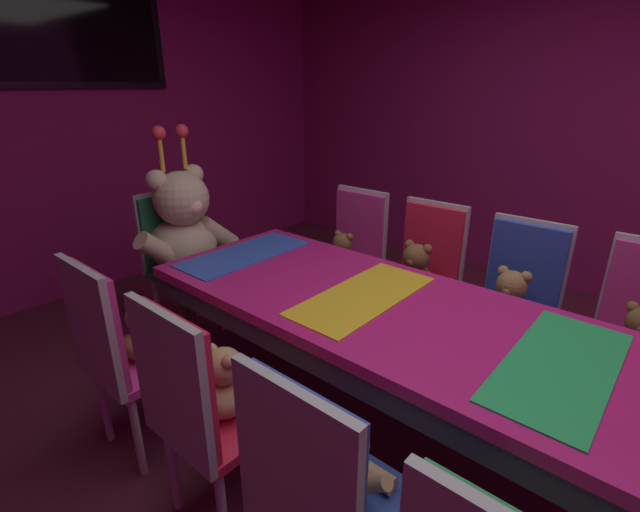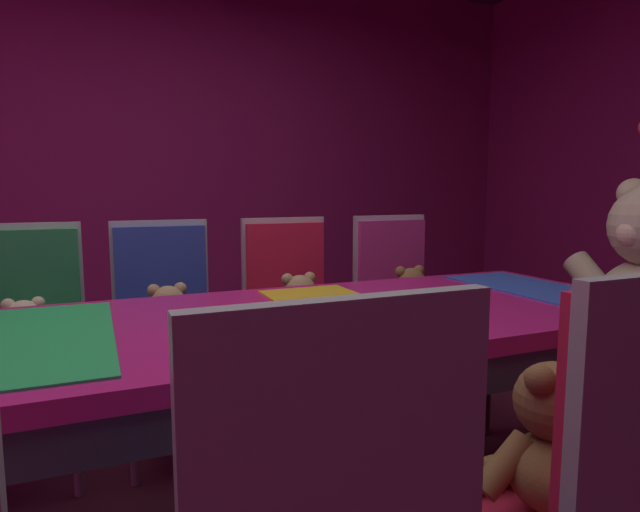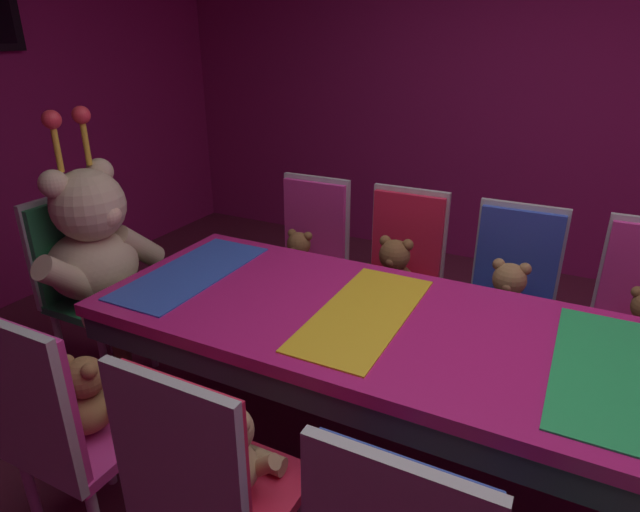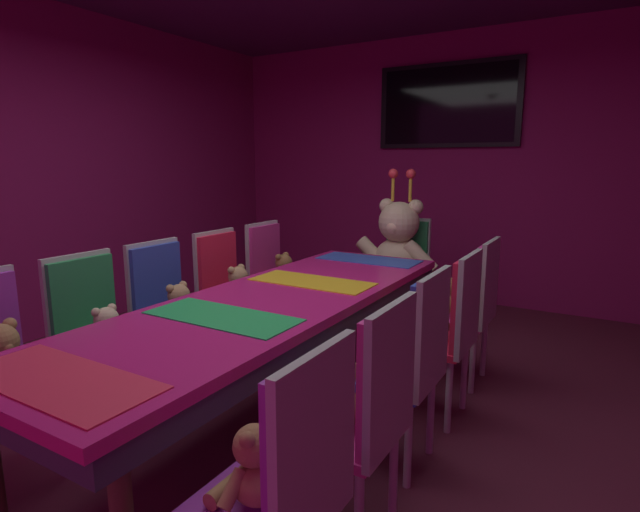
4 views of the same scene
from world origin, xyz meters
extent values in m
cube|color=#8C1959|center=(-2.60, 0.00, 1.40)|extent=(0.12, 6.40, 2.80)
cube|color=#C61E72|center=(0.00, 0.00, 0.71)|extent=(0.90, 2.93, 0.05)
cube|color=#33333F|center=(0.00, 0.00, 0.64)|extent=(0.88, 2.87, 0.10)
cylinder|color=#4C3826|center=(-0.38, 1.32, 0.34)|extent=(0.07, 0.07, 0.69)
cube|color=green|center=(0.00, -0.42, 0.74)|extent=(0.77, 0.32, 0.01)
cube|color=yellow|center=(0.00, 0.42, 0.74)|extent=(0.77, 0.32, 0.01)
cube|color=blue|center=(0.00, 1.25, 0.74)|extent=(0.77, 0.32, 0.01)
cube|color=#268C4C|center=(-0.72, -0.54, 0.44)|extent=(0.40, 0.40, 0.04)
cube|color=#268C4C|center=(-0.90, -0.54, 0.71)|extent=(0.05, 0.38, 0.50)
cube|color=#B2B2B7|center=(-0.92, -0.54, 0.71)|extent=(0.03, 0.41, 0.55)
cylinder|color=#B2B2B7|center=(-0.56, -0.38, 0.21)|extent=(0.04, 0.04, 0.42)
cylinder|color=#B2B2B7|center=(-0.88, -0.38, 0.21)|extent=(0.04, 0.04, 0.42)
ellipsoid|color=beige|center=(-0.72, -0.54, 0.53)|extent=(0.16, 0.16, 0.13)
sphere|color=beige|center=(-0.70, -0.54, 0.65)|extent=(0.13, 0.13, 0.13)
sphere|color=#FDDCAD|center=(-0.66, -0.54, 0.64)|extent=(0.05, 0.05, 0.05)
sphere|color=beige|center=(-0.72, -0.49, 0.70)|extent=(0.05, 0.05, 0.05)
sphere|color=beige|center=(-0.72, -0.59, 0.70)|extent=(0.05, 0.05, 0.05)
cylinder|color=beige|center=(-0.68, -0.46, 0.54)|extent=(0.05, 0.12, 0.11)
cylinder|color=beige|center=(-0.61, -0.50, 0.49)|extent=(0.06, 0.12, 0.06)
cylinder|color=beige|center=(-0.61, -0.59, 0.49)|extent=(0.06, 0.12, 0.06)
cube|color=#2D47B2|center=(-0.71, -0.03, 0.44)|extent=(0.40, 0.40, 0.04)
cube|color=#2D47B2|center=(-0.89, -0.03, 0.71)|extent=(0.05, 0.38, 0.50)
cube|color=#B2B2B7|center=(-0.91, -0.03, 0.71)|extent=(0.03, 0.41, 0.55)
cylinder|color=#B2B2B7|center=(-0.55, 0.13, 0.21)|extent=(0.04, 0.04, 0.42)
cylinder|color=#B2B2B7|center=(-0.55, -0.19, 0.21)|extent=(0.04, 0.04, 0.42)
cylinder|color=#B2B2B7|center=(-0.87, 0.13, 0.21)|extent=(0.04, 0.04, 0.42)
cylinder|color=#B2B2B7|center=(-0.87, -0.19, 0.21)|extent=(0.04, 0.04, 0.42)
ellipsoid|color=tan|center=(-0.71, -0.03, 0.54)|extent=(0.17, 0.17, 0.14)
sphere|color=tan|center=(-0.70, -0.03, 0.66)|extent=(0.14, 0.14, 0.14)
sphere|color=tan|center=(-0.65, -0.03, 0.65)|extent=(0.05, 0.05, 0.05)
sphere|color=tan|center=(-0.71, 0.02, 0.71)|extent=(0.05, 0.05, 0.05)
sphere|color=tan|center=(-0.71, -0.08, 0.71)|extent=(0.05, 0.05, 0.05)
cylinder|color=tan|center=(-0.68, 0.06, 0.55)|extent=(0.05, 0.12, 0.12)
cylinder|color=tan|center=(-0.68, -0.12, 0.55)|extent=(0.05, 0.12, 0.12)
cylinder|color=tan|center=(-0.60, 0.02, 0.49)|extent=(0.06, 0.13, 0.06)
cylinder|color=tan|center=(-0.60, -0.07, 0.49)|extent=(0.06, 0.13, 0.06)
cube|color=red|center=(-0.71, 0.54, 0.44)|extent=(0.40, 0.40, 0.04)
cube|color=red|center=(-0.89, 0.54, 0.71)|extent=(0.05, 0.38, 0.50)
cube|color=#B2B2B7|center=(-0.91, 0.54, 0.71)|extent=(0.03, 0.41, 0.55)
cylinder|color=#B2B2B7|center=(-0.55, 0.70, 0.21)|extent=(0.04, 0.04, 0.42)
cylinder|color=#B2B2B7|center=(-0.55, 0.38, 0.21)|extent=(0.04, 0.04, 0.42)
cylinder|color=#B2B2B7|center=(-0.87, 0.70, 0.21)|extent=(0.04, 0.04, 0.42)
cylinder|color=#B2B2B7|center=(-0.87, 0.38, 0.21)|extent=(0.04, 0.04, 0.42)
ellipsoid|color=tan|center=(-0.71, 0.54, 0.54)|extent=(0.18, 0.18, 0.14)
sphere|color=tan|center=(-0.70, 0.54, 0.67)|extent=(0.14, 0.14, 0.14)
sphere|color=tan|center=(-0.65, 0.54, 0.66)|extent=(0.05, 0.05, 0.05)
sphere|color=tan|center=(-0.71, 0.60, 0.72)|extent=(0.05, 0.05, 0.05)
sphere|color=tan|center=(-0.71, 0.49, 0.72)|extent=(0.05, 0.05, 0.05)
cylinder|color=tan|center=(-0.68, 0.63, 0.55)|extent=(0.05, 0.13, 0.12)
cylinder|color=tan|center=(-0.68, 0.45, 0.55)|extent=(0.05, 0.13, 0.12)
cylinder|color=tan|center=(-0.60, 0.59, 0.49)|extent=(0.06, 0.13, 0.06)
cylinder|color=tan|center=(-0.60, 0.49, 0.49)|extent=(0.06, 0.13, 0.06)
cube|color=#CC338C|center=(-0.72, 1.13, 0.44)|extent=(0.40, 0.40, 0.04)
cube|color=#CC338C|center=(-0.90, 1.13, 0.71)|extent=(0.05, 0.38, 0.50)
cube|color=#B2B2B7|center=(-0.92, 1.13, 0.71)|extent=(0.03, 0.41, 0.55)
cylinder|color=#B2B2B7|center=(-0.56, 1.29, 0.21)|extent=(0.04, 0.04, 0.42)
cylinder|color=#B2B2B7|center=(-0.56, 0.97, 0.21)|extent=(0.04, 0.04, 0.42)
cylinder|color=#B2B2B7|center=(-0.88, 1.29, 0.21)|extent=(0.04, 0.04, 0.42)
cylinder|color=#B2B2B7|center=(-0.88, 0.97, 0.21)|extent=(0.04, 0.04, 0.42)
ellipsoid|color=olive|center=(-0.72, 1.13, 0.54)|extent=(0.18, 0.18, 0.14)
sphere|color=olive|center=(-0.71, 1.13, 0.67)|extent=(0.14, 0.14, 0.14)
sphere|color=#AE7747|center=(-0.66, 1.13, 0.66)|extent=(0.05, 0.05, 0.05)
sphere|color=olive|center=(-0.72, 1.18, 0.72)|extent=(0.05, 0.05, 0.05)
sphere|color=olive|center=(-0.72, 1.08, 0.72)|extent=(0.05, 0.05, 0.05)
cylinder|color=olive|center=(-0.68, 1.22, 0.55)|extent=(0.05, 0.13, 0.12)
cylinder|color=olive|center=(-0.68, 1.04, 0.55)|extent=(0.05, 0.13, 0.12)
cylinder|color=olive|center=(-0.61, 1.18, 0.49)|extent=(0.06, 0.13, 0.06)
cylinder|color=olive|center=(-0.61, 1.08, 0.49)|extent=(0.06, 0.13, 0.06)
cube|color=#2D47B2|center=(0.90, -0.02, 0.71)|extent=(0.05, 0.38, 0.50)
sphere|color=#9E7247|center=(0.70, -0.02, 0.68)|extent=(0.15, 0.15, 0.15)
sphere|color=tan|center=(0.65, -0.02, 0.67)|extent=(0.06, 0.06, 0.06)
sphere|color=#9E7247|center=(0.72, -0.08, 0.74)|extent=(0.06, 0.06, 0.06)
sphere|color=#9E7247|center=(0.72, 0.04, 0.74)|extent=(0.06, 0.06, 0.06)
cylinder|color=#9E7247|center=(0.68, 0.08, 0.56)|extent=(0.05, 0.14, 0.13)
ellipsoid|color=brown|center=(0.74, 0.54, 0.55)|extent=(0.20, 0.20, 0.16)
sphere|color=brown|center=(0.72, 0.54, 0.69)|extent=(0.16, 0.16, 0.16)
sphere|color=#99663C|center=(0.66, 0.54, 0.68)|extent=(0.06, 0.06, 0.06)
sphere|color=brown|center=(0.74, 0.49, 0.75)|extent=(0.06, 0.06, 0.06)
sphere|color=brown|center=(0.74, 0.60, 0.75)|extent=(0.06, 0.06, 0.06)
cylinder|color=brown|center=(0.70, 0.45, 0.56)|extent=(0.06, 0.14, 0.13)
cylinder|color=brown|center=(0.70, 0.64, 0.56)|extent=(0.06, 0.14, 0.13)
cylinder|color=brown|center=(0.61, 0.49, 0.49)|extent=(0.07, 0.15, 0.07)
cylinder|color=brown|center=(0.61, 0.60, 0.49)|extent=(0.07, 0.15, 0.07)
cylinder|color=#B2B2B7|center=(-0.16, 2.05, 0.21)|extent=(0.04, 0.04, 0.42)
cylinder|color=#B2B2B7|center=(-0.16, 1.73, 0.21)|extent=(0.04, 0.04, 0.42)
sphere|color=#FDDCAD|center=(0.00, 1.73, 0.94)|extent=(0.13, 0.13, 0.13)
sphere|color=beige|center=(-0.13, 1.89, 1.10)|extent=(0.13, 0.13, 0.13)
cylinder|color=beige|center=(-0.22, 1.79, 0.69)|extent=(0.31, 0.12, 0.29)
cylinder|color=beige|center=(0.12, 1.60, 0.53)|extent=(0.33, 0.15, 0.15)
cylinder|color=beige|center=(-0.12, 1.60, 0.53)|extent=(0.33, 0.15, 0.15)
camera|label=1|loc=(-1.51, -0.64, 1.64)|focal=24.96mm
camera|label=2|loc=(1.47, -0.29, 1.11)|focal=29.81mm
camera|label=3|loc=(-1.67, -0.24, 1.73)|focal=29.87mm
camera|label=4|loc=(1.59, -2.17, 1.48)|focal=28.13mm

